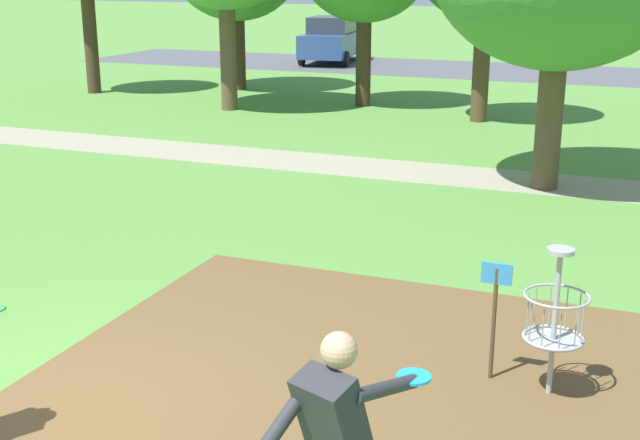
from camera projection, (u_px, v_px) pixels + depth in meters
name	position (u px, v px, depth m)	size (l,w,h in m)	color
ground_plane	(65.00, 418.00, 7.19)	(160.00, 160.00, 0.00)	#518438
dirt_tee_pad	(367.00, 375.00, 7.94)	(6.01, 5.08, 0.01)	brown
disc_golf_basket	(548.00, 315.00, 7.42)	(0.98, 0.58, 1.39)	#9E9EA3
parking_lot_strip	(529.00, 72.00, 31.02)	(36.00, 6.00, 0.01)	#4C4C51
parked_car_leftmost	(332.00, 40.00, 33.90)	(2.37, 4.40, 1.84)	#2D4784
gravel_path	(398.00, 170.00, 16.00)	(40.00, 1.66, 0.00)	gray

